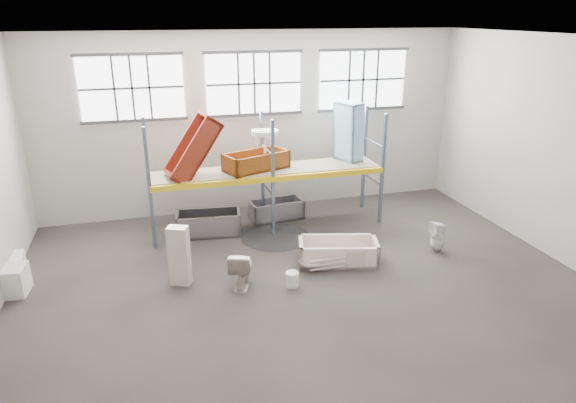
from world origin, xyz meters
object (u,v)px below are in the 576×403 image
object	(u,v)px
bucket	(292,279)
carton_near	(9,281)
steel_tub_left	(209,223)
steel_tub_right	(276,210)
rust_tub_flat	(256,161)
toilet_white	(438,237)
blue_tub_upright	(348,132)
bathtub_beige	(338,251)
toilet_beige	(241,268)
cistern_tall	(179,256)

from	to	relation	value
bucket	carton_near	distance (m)	5.78
steel_tub_left	carton_near	bearing A→B (deg)	-155.89
steel_tub_right	rust_tub_flat	size ratio (longest dim) A/B	0.88
toilet_white	blue_tub_upright	size ratio (longest dim) A/B	0.48
bathtub_beige	blue_tub_upright	size ratio (longest dim) A/B	1.14
bathtub_beige	blue_tub_upright	bearing A→B (deg)	80.03
toilet_beige	rust_tub_flat	size ratio (longest dim) A/B	0.50
toilet_white	steel_tub_right	size ratio (longest dim) A/B	0.52
steel_tub_left	blue_tub_upright	xyz separation A→B (m)	(3.94, 0.37, 2.10)
toilet_beige	steel_tub_left	xyz separation A→B (m)	(-0.32, 2.87, -0.11)
bathtub_beige	cistern_tall	distance (m)	3.59
steel_tub_left	blue_tub_upright	bearing A→B (deg)	5.33
cistern_tall	toilet_white	bearing A→B (deg)	22.02
toilet_beige	steel_tub_right	xyz separation A→B (m)	(1.63, 3.43, -0.15)
toilet_white	steel_tub_right	bearing A→B (deg)	-139.94
steel_tub_right	bathtub_beige	bearing A→B (deg)	-76.52
rust_tub_flat	toilet_white	bearing A→B (deg)	-34.91
steel_tub_left	bucket	world-z (taller)	steel_tub_left
toilet_white	carton_near	bearing A→B (deg)	-99.88
steel_tub_left	rust_tub_flat	distance (m)	2.03
bucket	carton_near	world-z (taller)	carton_near
toilet_beige	steel_tub_left	size ratio (longest dim) A/B	0.51
cistern_tall	blue_tub_upright	world-z (taller)	blue_tub_upright
toilet_beige	cistern_tall	world-z (taller)	cistern_tall
rust_tub_flat	blue_tub_upright	bearing A→B (deg)	4.00
toilet_beige	blue_tub_upright	bearing A→B (deg)	-118.66
toilet_white	steel_tub_right	xyz separation A→B (m)	(-3.22, 3.05, -0.11)
rust_tub_flat	blue_tub_upright	world-z (taller)	blue_tub_upright
toilet_white	bathtub_beige	bearing A→B (deg)	-98.66
steel_tub_right	blue_tub_upright	world-z (taller)	blue_tub_upright
toilet_white	steel_tub_right	world-z (taller)	toilet_white
blue_tub_upright	bathtub_beige	bearing A→B (deg)	-114.85
cistern_tall	carton_near	bearing A→B (deg)	-165.71
bathtub_beige	bucket	bearing A→B (deg)	-134.07
toilet_beige	toilet_white	distance (m)	4.87
toilet_white	blue_tub_upright	xyz separation A→B (m)	(-1.23, 2.86, 2.02)
bathtub_beige	bucket	world-z (taller)	bathtub_beige
toilet_beige	cistern_tall	bearing A→B (deg)	-0.48
bathtub_beige	bucket	distance (m)	1.55
cistern_tall	toilet_white	distance (m)	6.09
bathtub_beige	carton_near	size ratio (longest dim) A/B	2.60
blue_tub_upright	carton_near	xyz separation A→B (m)	(-8.25, -2.30, -2.10)
toilet_white	rust_tub_flat	bearing A→B (deg)	-131.38
blue_tub_upright	carton_near	bearing A→B (deg)	-164.44
bathtub_beige	rust_tub_flat	xyz separation A→B (m)	(-1.33, 2.58, 1.56)
rust_tub_flat	bathtub_beige	bearing A→B (deg)	-62.82
bucket	toilet_white	bearing A→B (deg)	10.38
cistern_tall	steel_tub_right	distance (m)	4.15
toilet_white	steel_tub_left	distance (m)	5.74
bucket	steel_tub_left	bearing A→B (deg)	112.62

